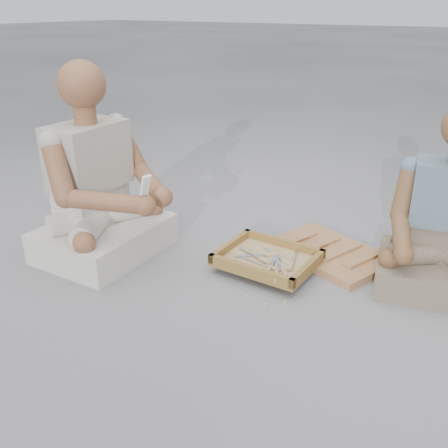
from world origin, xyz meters
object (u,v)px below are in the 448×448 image
Objects in this scene: carved_panel at (329,253)px; companion at (446,232)px; craftsman at (99,193)px; tool_tray at (267,259)px.

companion reaches higher than carved_panel.
craftsman is 1.15× the size of companion.
companion is (1.53, 0.57, -0.05)m from craftsman.
carved_panel is 0.36m from tool_tray.
carved_panel is at bearing -14.83° from companion.
craftsman is 1.64m from companion.
companion is (0.53, -0.02, 0.26)m from carved_panel.
tool_tray is 0.47× the size of craftsman.
carved_panel is 1.21m from craftsman.
companion is (0.73, 0.28, 0.22)m from tool_tray.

